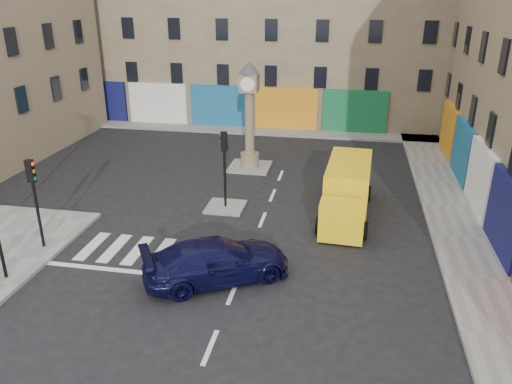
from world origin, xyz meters
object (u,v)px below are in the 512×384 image
(navy_sedan, at_px, (217,261))
(yellow_van, at_px, (347,190))
(traffic_light_island, at_px, (224,157))
(clock_pillar, at_px, (249,109))
(traffic_light_left_far, at_px, (34,190))

(navy_sedan, xyz_separation_m, yellow_van, (4.50, 6.78, 0.39))
(traffic_light_island, height_order, yellow_van, traffic_light_island)
(clock_pillar, xyz_separation_m, yellow_van, (5.75, -5.50, -2.39))
(clock_pillar, bearing_deg, traffic_light_left_far, -118.94)
(traffic_light_left_far, distance_m, traffic_light_island, 8.30)
(traffic_light_left_far, height_order, clock_pillar, clock_pillar)
(yellow_van, bearing_deg, traffic_light_island, -172.02)
(traffic_light_left_far, bearing_deg, clock_pillar, 61.06)
(traffic_light_left_far, height_order, navy_sedan, traffic_light_left_far)
(traffic_light_left_far, relative_size, navy_sedan, 0.69)
(clock_pillar, height_order, yellow_van, clock_pillar)
(clock_pillar, xyz_separation_m, navy_sedan, (1.25, -12.29, -2.78))
(yellow_van, bearing_deg, navy_sedan, -120.47)
(navy_sedan, bearing_deg, yellow_van, -64.17)
(clock_pillar, bearing_deg, navy_sedan, -84.19)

